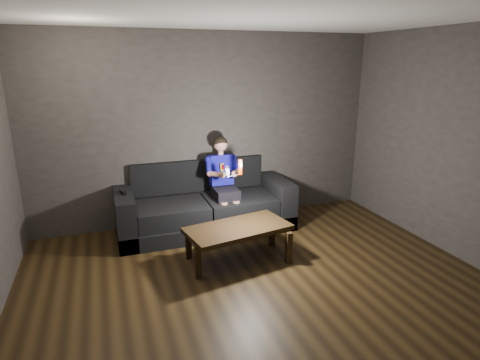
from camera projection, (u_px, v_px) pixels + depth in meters
name	position (u px, v px, depth m)	size (l,w,h in m)	color
floor	(278.00, 309.00, 3.85)	(5.00, 5.00, 0.00)	black
back_wall	(208.00, 130.00, 5.73)	(5.00, 0.04, 2.70)	#35312E
ceiling	(288.00, 5.00, 3.08)	(5.00, 5.00, 0.02)	silver
sofa	(204.00, 207.00, 5.67)	(2.40, 1.04, 0.93)	black
child	(223.00, 175.00, 5.56)	(0.48, 0.58, 1.17)	black
wii_remote_red	(240.00, 167.00, 5.12)	(0.07, 0.08, 0.20)	red
nunchuk_white	(227.00, 171.00, 5.08)	(0.08, 0.10, 0.15)	white
wii_remote_black	(123.00, 192.00, 5.15)	(0.08, 0.17, 0.03)	black
coffee_table	(238.00, 231.00, 4.69)	(1.29, 0.81, 0.44)	black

